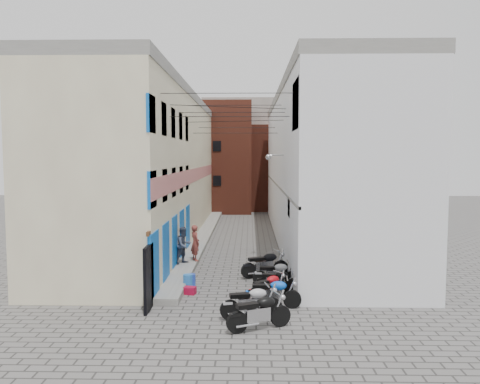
# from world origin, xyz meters

# --- Properties ---
(ground) EXTENTS (90.00, 90.00, 0.00)m
(ground) POSITION_xyz_m (0.00, 0.00, 0.00)
(ground) COLOR #5E5B58
(ground) RESTS_ON ground
(plinth) EXTENTS (0.90, 26.00, 0.25)m
(plinth) POSITION_xyz_m (-2.05, 13.00, 0.12)
(plinth) COLOR slate
(plinth) RESTS_ON ground
(building_left) EXTENTS (5.10, 27.00, 9.00)m
(building_left) POSITION_xyz_m (-4.98, 12.95, 4.50)
(building_left) COLOR #C6B896
(building_left) RESTS_ON ground
(building_right) EXTENTS (5.94, 26.00, 9.00)m
(building_right) POSITION_xyz_m (5.00, 13.00, 4.51)
(building_right) COLOR white
(building_right) RESTS_ON ground
(building_far_brick_left) EXTENTS (6.00, 6.00, 10.00)m
(building_far_brick_left) POSITION_xyz_m (-2.00, 28.00, 5.00)
(building_far_brick_left) COLOR maroon
(building_far_brick_left) RESTS_ON ground
(building_far_brick_right) EXTENTS (5.00, 6.00, 8.00)m
(building_far_brick_right) POSITION_xyz_m (3.00, 30.00, 4.00)
(building_far_brick_right) COLOR maroon
(building_far_brick_right) RESTS_ON ground
(building_far_concrete) EXTENTS (8.00, 5.00, 11.00)m
(building_far_concrete) POSITION_xyz_m (0.00, 34.00, 5.50)
(building_far_concrete) COLOR slate
(building_far_concrete) RESTS_ON ground
(far_shopfront) EXTENTS (2.00, 0.30, 2.40)m
(far_shopfront) POSITION_xyz_m (0.00, 25.20, 1.20)
(far_shopfront) COLOR black
(far_shopfront) RESTS_ON ground
(overhead_wires) EXTENTS (5.80, 13.02, 1.32)m
(overhead_wires) POSITION_xyz_m (0.00, 7.64, 7.12)
(overhead_wires) COLOR black
(overhead_wires) RESTS_ON ground
(motorcycle_a) EXTENTS (2.15, 1.43, 1.20)m
(motorcycle_a) POSITION_xyz_m (1.14, -2.11, 0.60)
(motorcycle_a) COLOR black
(motorcycle_a) RESTS_ON ground
(motorcycle_b) EXTENTS (2.11, 1.05, 1.17)m
(motorcycle_b) POSITION_xyz_m (0.91, -1.13, 0.58)
(motorcycle_b) COLOR #A09FA3
(motorcycle_b) RESTS_ON ground
(motorcycle_c) EXTENTS (2.00, 0.68, 1.15)m
(motorcycle_c) POSITION_xyz_m (1.62, -0.10, 0.57)
(motorcycle_c) COLOR blue
(motorcycle_c) RESTS_ON ground
(motorcycle_d) EXTENTS (1.81, 1.59, 1.07)m
(motorcycle_d) POSITION_xyz_m (1.53, 0.72, 0.53)
(motorcycle_d) COLOR #A70B13
(motorcycle_d) RESTS_ON ground
(motorcycle_e) EXTENTS (1.71, 0.61, 0.98)m
(motorcycle_e) POSITION_xyz_m (1.90, 1.79, 0.49)
(motorcycle_e) COLOR black
(motorcycle_e) RESTS_ON ground
(motorcycle_f) EXTENTS (1.86, 0.62, 1.07)m
(motorcycle_f) POSITION_xyz_m (1.90, 2.68, 0.54)
(motorcycle_f) COLOR #A1A2A6
(motorcycle_f) RESTS_ON ground
(motorcycle_g) EXTENTS (2.25, 1.38, 1.24)m
(motorcycle_g) POSITION_xyz_m (1.51, 3.93, 0.62)
(motorcycle_g) COLOR black
(motorcycle_g) RESTS_ON ground
(person_a) EXTENTS (0.65, 0.73, 1.69)m
(person_a) POSITION_xyz_m (-1.70, 5.94, 1.09)
(person_a) COLOR brown
(person_a) RESTS_ON plinth
(person_b) EXTENTS (1.01, 1.04, 1.68)m
(person_b) POSITION_xyz_m (-2.16, 5.40, 1.09)
(person_b) COLOR #394255
(person_b) RESTS_ON plinth
(water_jug_near) EXTENTS (0.44, 0.44, 0.57)m
(water_jug_near) POSITION_xyz_m (-1.55, 2.12, 0.28)
(water_jug_near) COLOR blue
(water_jug_near) RESTS_ON ground
(water_jug_far) EXTENTS (0.35, 0.35, 0.49)m
(water_jug_far) POSITION_xyz_m (-1.45, 2.50, 0.24)
(water_jug_far) COLOR blue
(water_jug_far) RESTS_ON ground
(red_crate) EXTENTS (0.50, 0.41, 0.27)m
(red_crate) POSITION_xyz_m (-1.39, 1.44, 0.14)
(red_crate) COLOR #A00B2B
(red_crate) RESTS_ON ground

